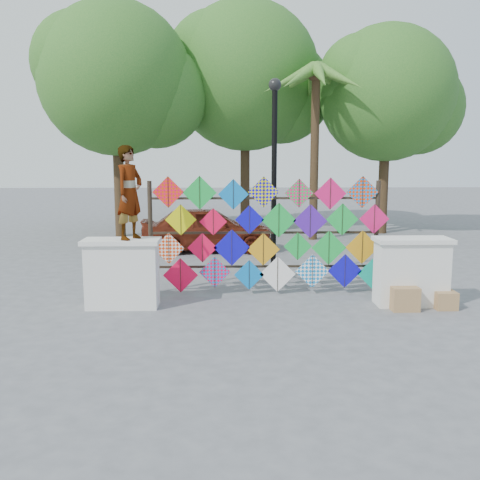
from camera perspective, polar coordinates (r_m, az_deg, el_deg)
The scene contains 13 objects.
ground at distance 10.33m, azimuth 2.88°, elevation -6.72°, with size 80.00×80.00×0.00m, color gray.
parapet_left at distance 10.12m, azimuth -12.44°, elevation -3.44°, with size 1.40×0.65×1.28m.
parapet_right at distance 10.54m, azimuth 17.81°, elevation -3.17°, with size 1.40×0.65×1.28m.
kite_rack at distance 10.80m, azimuth 3.21°, elevation 0.49°, with size 4.90×0.24×2.40m.
tree_west at distance 19.46m, azimuth -12.82°, elevation 16.31°, with size 5.85×5.20×8.01m.
tree_mid at distance 21.18m, azimuth 0.85°, elevation 16.97°, with size 6.30×5.60×8.61m.
tree_east at distance 20.44m, azimuth 15.63°, elevation 14.73°, with size 5.40×4.80×7.42m.
palm_tree at distance 18.30m, azimuth 8.09°, elevation 15.58°, with size 3.62×3.62×5.83m.
vendor_woman at distance 9.89m, azimuth -11.70°, elevation 4.96°, with size 0.62×0.41×1.70m, color #99999E.
sedan at distance 15.89m, azimuth -3.52°, elevation 1.21°, with size 1.58×3.93×1.34m, color #5B1D0F.
lamppost at distance 11.97m, azimuth 3.67°, elevation 8.45°, with size 0.28×0.28×4.46m.
cardboard_box_near at distance 10.27m, azimuth 17.05°, elevation -5.92°, with size 0.49×0.44×0.44m, color #AB8453.
cardboard_box_far at distance 10.59m, azimuth 21.00°, elevation -5.99°, with size 0.39×0.36×0.33m, color #AB8453.
Camera 1 is at (-0.80, -9.92, 2.76)m, focal length 40.00 mm.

